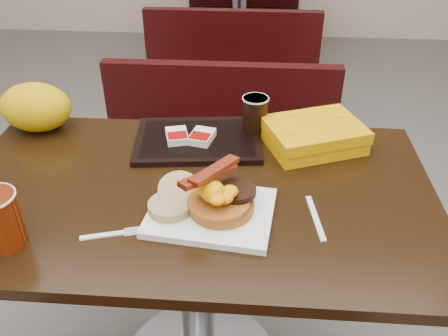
# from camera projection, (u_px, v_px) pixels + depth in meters

# --- Properties ---
(table_near) EXTENTS (1.20, 0.70, 0.75)m
(table_near) POSITION_uv_depth(u_px,v_px,m) (197.00, 292.00, 1.38)
(table_near) COLOR black
(table_near) RESTS_ON floor
(bench_near_n) EXTENTS (1.00, 0.46, 0.72)m
(bench_near_n) POSITION_uv_depth(u_px,v_px,m) (218.00, 165.00, 1.97)
(bench_near_n) COLOR black
(bench_near_n) RESTS_ON floor
(table_far) EXTENTS (1.20, 0.70, 0.75)m
(table_far) POSITION_uv_depth(u_px,v_px,m) (239.00, 24.00, 3.53)
(table_far) COLOR black
(table_far) RESTS_ON floor
(bench_far_s) EXTENTS (1.00, 0.46, 0.72)m
(bench_far_s) POSITION_uv_depth(u_px,v_px,m) (234.00, 60.00, 2.96)
(bench_far_s) COLOR black
(bench_far_s) RESTS_ON floor
(bench_far_n) EXTENTS (1.00, 0.46, 0.72)m
(bench_far_n) POSITION_uv_depth(u_px,v_px,m) (243.00, 2.00, 4.12)
(bench_far_n) COLOR black
(bench_far_n) RESTS_ON floor
(platter) EXTENTS (0.30, 0.25, 0.02)m
(platter) POSITION_uv_depth(u_px,v_px,m) (211.00, 212.00, 1.08)
(platter) COLOR white
(platter) RESTS_ON table_near
(pancake_stack) EXTENTS (0.17, 0.17, 0.03)m
(pancake_stack) POSITION_uv_depth(u_px,v_px,m) (222.00, 204.00, 1.07)
(pancake_stack) COLOR #984219
(pancake_stack) RESTS_ON platter
(sausage_patty) EXTENTS (0.11, 0.11, 0.01)m
(sausage_patty) POSITION_uv_depth(u_px,v_px,m) (237.00, 191.00, 1.07)
(sausage_patty) COLOR black
(sausage_patty) RESTS_ON pancake_stack
(scrambled_eggs) EXTENTS (0.10, 0.09, 0.05)m
(scrambled_eggs) POSITION_uv_depth(u_px,v_px,m) (213.00, 193.00, 1.03)
(scrambled_eggs) COLOR #FFBA05
(scrambled_eggs) RESTS_ON pancake_stack
(bacon_strips) EXTENTS (0.16, 0.17, 0.01)m
(bacon_strips) POSITION_uv_depth(u_px,v_px,m) (209.00, 174.00, 1.04)
(bacon_strips) COLOR #420B04
(bacon_strips) RESTS_ON scrambled_eggs
(muffin_bottom) EXTENTS (0.12, 0.12, 0.02)m
(muffin_bottom) POSITION_uv_depth(u_px,v_px,m) (170.00, 207.00, 1.07)
(muffin_bottom) COLOR tan
(muffin_bottom) RESTS_ON platter
(muffin_top) EXTENTS (0.11, 0.11, 0.06)m
(muffin_top) POSITION_uv_depth(u_px,v_px,m) (179.00, 190.00, 1.10)
(muffin_top) COLOR tan
(muffin_top) RESTS_ON platter
(fork) EXTENTS (0.13, 0.06, 0.00)m
(fork) POSITION_uv_depth(u_px,v_px,m) (102.00, 235.00, 1.02)
(fork) COLOR white
(fork) RESTS_ON table_near
(knife) EXTENTS (0.03, 0.16, 0.00)m
(knife) POSITION_uv_depth(u_px,v_px,m) (315.00, 218.00, 1.08)
(knife) COLOR white
(knife) RESTS_ON table_near
(condiment_syrup) EXTENTS (0.05, 0.04, 0.01)m
(condiment_syrup) POSITION_uv_depth(u_px,v_px,m) (176.00, 198.00, 1.13)
(condiment_syrup) COLOR #AB5E07
(condiment_syrup) RESTS_ON table_near
(tray) EXTENTS (0.38, 0.29, 0.02)m
(tray) POSITION_uv_depth(u_px,v_px,m) (198.00, 140.00, 1.35)
(tray) COLOR black
(tray) RESTS_ON table_near
(hashbrown_sleeve_left) EXTENTS (0.08, 0.09, 0.02)m
(hashbrown_sleeve_left) POSITION_uv_depth(u_px,v_px,m) (177.00, 136.00, 1.33)
(hashbrown_sleeve_left) COLOR silver
(hashbrown_sleeve_left) RESTS_ON tray
(hashbrown_sleeve_right) EXTENTS (0.08, 0.09, 0.02)m
(hashbrown_sleeve_right) POSITION_uv_depth(u_px,v_px,m) (202.00, 137.00, 1.33)
(hashbrown_sleeve_right) COLOR silver
(hashbrown_sleeve_right) RESTS_ON tray
(coffee_cup_far) EXTENTS (0.09, 0.09, 0.10)m
(coffee_cup_far) POSITION_uv_depth(u_px,v_px,m) (255.00, 113.00, 1.37)
(coffee_cup_far) COLOR black
(coffee_cup_far) RESTS_ON tray
(clamshell) EXTENTS (0.31, 0.27, 0.07)m
(clamshell) POSITION_uv_depth(u_px,v_px,m) (314.00, 135.00, 1.32)
(clamshell) COLOR #D59403
(clamshell) RESTS_ON table_near
(paper_bag) EXTENTS (0.23, 0.18, 0.14)m
(paper_bag) POSITION_uv_depth(u_px,v_px,m) (36.00, 107.00, 1.39)
(paper_bag) COLOR yellow
(paper_bag) RESTS_ON table_near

